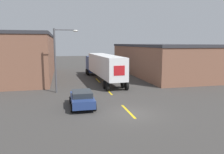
% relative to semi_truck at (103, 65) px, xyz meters
% --- Properties ---
extents(ground_plane, '(160.00, 160.00, 0.00)m').
position_rel_semi_truck_xyz_m(ground_plane, '(-0.67, -15.67, -2.32)').
color(ground_plane, '#3D3A38').
extents(road_centerline, '(0.20, 18.94, 0.01)m').
position_rel_semi_truck_xyz_m(road_centerline, '(-0.67, -7.35, -2.32)').
color(road_centerline, gold).
rests_on(road_centerline, ground_plane).
extents(warehouse_left, '(8.55, 20.51, 6.98)m').
position_rel_semi_truck_xyz_m(warehouse_left, '(-11.54, 5.43, 1.17)').
color(warehouse_left, brown).
rests_on(warehouse_left, ground_plane).
extents(warehouse_right, '(11.27, 24.73, 5.33)m').
position_rel_semi_truck_xyz_m(warehouse_right, '(11.56, 5.10, 0.35)').
color(warehouse_right, brown).
rests_on(warehouse_right, ground_plane).
extents(semi_truck, '(3.45, 16.48, 3.87)m').
position_rel_semi_truck_xyz_m(semi_truck, '(0.00, 0.00, 0.00)').
color(semi_truck, navy).
rests_on(semi_truck, ground_plane).
extents(parked_car_right_far, '(2.07, 4.16, 1.45)m').
position_rel_semi_truck_xyz_m(parked_car_right_far, '(2.90, 6.49, -1.54)').
color(parked_car_right_far, tan).
rests_on(parked_car_right_far, ground_plane).
extents(parked_car_left_near, '(2.07, 4.16, 1.45)m').
position_rel_semi_truck_xyz_m(parked_car_left_near, '(-4.24, -12.98, -1.54)').
color(parked_car_left_near, navy).
rests_on(parked_car_left_near, ground_plane).
extents(street_lamp, '(2.68, 0.32, 7.12)m').
position_rel_semi_truck_xyz_m(street_lamp, '(-6.19, -6.57, 1.88)').
color(street_lamp, '#4C4C51').
rests_on(street_lamp, ground_plane).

